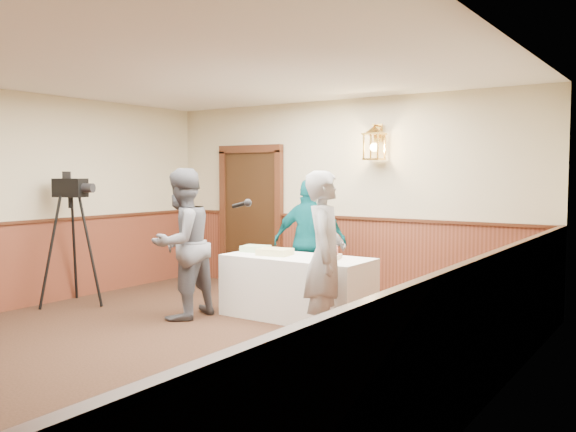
{
  "coord_description": "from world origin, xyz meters",
  "views": [
    {
      "loc": [
        4.27,
        -4.18,
        1.75
      ],
      "look_at": [
        0.29,
        1.7,
        1.25
      ],
      "focal_mm": 38.0,
      "sensor_mm": 36.0,
      "label": 1
    }
  ],
  "objects_px": {
    "tiered_cake": "(329,250)",
    "assistant_p": "(310,242)",
    "display_table": "(297,287)",
    "sheet_cake_yellow": "(275,252)",
    "interviewer": "(182,244)",
    "sheet_cake_green": "(256,249)",
    "baker": "(325,256)",
    "tv_camera_rig": "(72,248)"
  },
  "relations": [
    {
      "from": "tiered_cake",
      "to": "assistant_p",
      "type": "bearing_deg",
      "value": 135.12
    },
    {
      "from": "tiered_cake",
      "to": "assistant_p",
      "type": "height_order",
      "value": "assistant_p"
    },
    {
      "from": "display_table",
      "to": "tiered_cake",
      "type": "height_order",
      "value": "tiered_cake"
    },
    {
      "from": "sheet_cake_yellow",
      "to": "interviewer",
      "type": "distance_m",
      "value": 1.13
    },
    {
      "from": "interviewer",
      "to": "display_table",
      "type": "bearing_deg",
      "value": 123.77
    },
    {
      "from": "sheet_cake_green",
      "to": "assistant_p",
      "type": "height_order",
      "value": "assistant_p"
    },
    {
      "from": "display_table",
      "to": "assistant_p",
      "type": "relative_size",
      "value": 1.07
    },
    {
      "from": "sheet_cake_green",
      "to": "assistant_p",
      "type": "relative_size",
      "value": 0.2
    },
    {
      "from": "sheet_cake_yellow",
      "to": "tiered_cake",
      "type": "bearing_deg",
      "value": 7.17
    },
    {
      "from": "sheet_cake_yellow",
      "to": "baker",
      "type": "bearing_deg",
      "value": -30.22
    },
    {
      "from": "baker",
      "to": "sheet_cake_yellow",
      "type": "bearing_deg",
      "value": 35.79
    },
    {
      "from": "tiered_cake",
      "to": "sheet_cake_yellow",
      "type": "distance_m",
      "value": 0.72
    },
    {
      "from": "tv_camera_rig",
      "to": "sheet_cake_yellow",
      "type": "bearing_deg",
      "value": 4.07
    },
    {
      "from": "sheet_cake_yellow",
      "to": "sheet_cake_green",
      "type": "relative_size",
      "value": 1.18
    },
    {
      "from": "sheet_cake_yellow",
      "to": "sheet_cake_green",
      "type": "distance_m",
      "value": 0.42
    },
    {
      "from": "tv_camera_rig",
      "to": "interviewer",
      "type": "bearing_deg",
      "value": -7.95
    },
    {
      "from": "interviewer",
      "to": "tv_camera_rig",
      "type": "bearing_deg",
      "value": -80.78
    },
    {
      "from": "sheet_cake_yellow",
      "to": "interviewer",
      "type": "height_order",
      "value": "interviewer"
    },
    {
      "from": "baker",
      "to": "tv_camera_rig",
      "type": "height_order",
      "value": "baker"
    },
    {
      "from": "sheet_cake_green",
      "to": "tiered_cake",
      "type": "bearing_deg",
      "value": -2.25
    },
    {
      "from": "tiered_cake",
      "to": "display_table",
      "type": "bearing_deg",
      "value": -174.03
    },
    {
      "from": "baker",
      "to": "assistant_p",
      "type": "xyz_separation_m",
      "value": [
        -1.08,
        1.43,
        -0.05
      ]
    },
    {
      "from": "assistant_p",
      "to": "display_table",
      "type": "bearing_deg",
      "value": 91.35
    },
    {
      "from": "display_table",
      "to": "interviewer",
      "type": "xyz_separation_m",
      "value": [
        -1.15,
        -0.77,
        0.53
      ]
    },
    {
      "from": "display_table",
      "to": "interviewer",
      "type": "relative_size",
      "value": 0.99
    },
    {
      "from": "tiered_cake",
      "to": "baker",
      "type": "height_order",
      "value": "baker"
    },
    {
      "from": "sheet_cake_green",
      "to": "assistant_p",
      "type": "bearing_deg",
      "value": 58.59
    },
    {
      "from": "assistant_p",
      "to": "interviewer",
      "type": "bearing_deg",
      "value": 40.53
    },
    {
      "from": "tiered_cake",
      "to": "baker",
      "type": "relative_size",
      "value": 0.18
    },
    {
      "from": "tiered_cake",
      "to": "baker",
      "type": "distance_m",
      "value": 0.82
    },
    {
      "from": "display_table",
      "to": "tiered_cake",
      "type": "xyz_separation_m",
      "value": [
        0.42,
        0.04,
        0.48
      ]
    },
    {
      "from": "display_table",
      "to": "tv_camera_rig",
      "type": "distance_m",
      "value": 3.1
    },
    {
      "from": "sheet_cake_green",
      "to": "interviewer",
      "type": "distance_m",
      "value": 0.98
    },
    {
      "from": "tiered_cake",
      "to": "tv_camera_rig",
      "type": "height_order",
      "value": "tv_camera_rig"
    },
    {
      "from": "sheet_cake_yellow",
      "to": "baker",
      "type": "xyz_separation_m",
      "value": [
        1.09,
        -0.64,
        0.1
      ]
    },
    {
      "from": "display_table",
      "to": "sheet_cake_yellow",
      "type": "height_order",
      "value": "sheet_cake_yellow"
    },
    {
      "from": "sheet_cake_green",
      "to": "tv_camera_rig",
      "type": "height_order",
      "value": "tv_camera_rig"
    },
    {
      "from": "tiered_cake",
      "to": "sheet_cake_green",
      "type": "relative_size",
      "value": 0.96
    },
    {
      "from": "sheet_cake_green",
      "to": "assistant_p",
      "type": "xyz_separation_m",
      "value": [
        0.4,
        0.66,
        0.05
      ]
    },
    {
      "from": "interviewer",
      "to": "sheet_cake_green",
      "type": "bearing_deg",
      "value": 151.91
    },
    {
      "from": "sheet_cake_yellow",
      "to": "tv_camera_rig",
      "type": "xyz_separation_m",
      "value": [
        -2.59,
        -1.01,
        -0.04
      ]
    },
    {
      "from": "sheet_cake_green",
      "to": "interviewer",
      "type": "bearing_deg",
      "value": -118.11
    }
  ]
}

